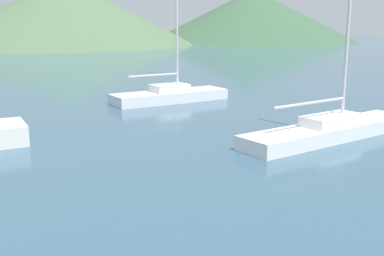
{
  "coord_description": "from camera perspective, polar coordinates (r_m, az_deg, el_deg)",
  "views": [
    {
      "loc": [
        -4.55,
        1.58,
        4.13
      ],
      "look_at": [
        -0.36,
        14.0,
        1.2
      ],
      "focal_mm": 45.0,
      "sensor_mm": 36.0,
      "label": 1
    }
  ],
  "objects": [
    {
      "name": "sailboat_inner",
      "position": [
        17.92,
        16.15,
        -0.03
      ],
      "size": [
        7.94,
        3.78,
        7.61
      ],
      "rotation": [
        0.0,
        0.0,
        0.3
      ],
      "color": "white",
      "rests_on": "ground_plane"
    },
    {
      "name": "sailboat_outer",
      "position": [
        25.11,
        -2.65,
        4.04
      ],
      "size": [
        6.42,
        3.11,
        8.24
      ],
      "rotation": [
        0.0,
        0.0,
        0.23
      ],
      "color": "silver",
      "rests_on": "ground_plane"
    },
    {
      "name": "hill_east",
      "position": [
        87.86,
        -15.01,
        13.14
      ],
      "size": [
        45.49,
        45.49,
        11.14
      ],
      "color": "#4C6647",
      "rests_on": "ground_plane"
    },
    {
      "name": "hill_far_east",
      "position": [
        99.5,
        7.17,
        13.07
      ],
      "size": [
        41.43,
        41.43,
        10.18
      ],
      "color": "#38563D",
      "rests_on": "ground_plane"
    }
  ]
}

